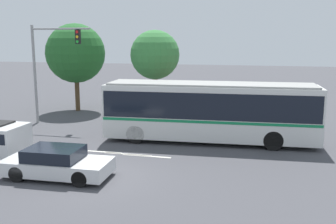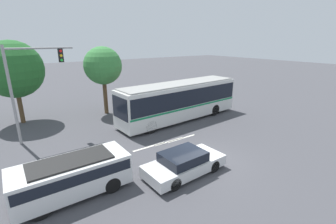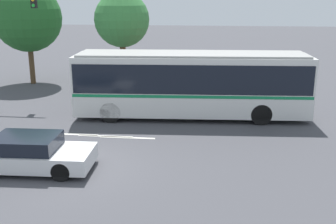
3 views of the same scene
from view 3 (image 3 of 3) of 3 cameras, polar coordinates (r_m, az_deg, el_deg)
The scene contains 9 objects.
ground_plane at distance 15.22m, azimuth -12.17°, elevation -7.42°, with size 140.00×140.00×0.00m, color #444449.
city_bus at distance 20.37m, azimuth 3.24°, elevation 4.31°, with size 11.57×3.19×3.23m.
sedan_foreground at distance 15.25m, azimuth -18.66°, elevation -5.48°, with size 4.42×2.01×1.24m.
flowering_hedge at distance 24.23m, azimuth 4.74°, elevation 3.35°, with size 8.77×1.08×1.37m.
street_tree_left at distance 29.63m, azimuth -18.92°, elevation 12.25°, with size 4.54×4.54×6.73m.
street_tree_centre at distance 26.00m, azimuth -6.41°, elevation 12.57°, with size 3.39×3.39×6.17m.
lane_stripe_near at distance 17.85m, azimuth -5.65°, elevation -3.56°, with size 2.40×0.16×0.01m, color silver.
lane_stripe_mid at distance 18.67m, azimuth -13.26°, elevation -3.03°, with size 2.40×0.16×0.01m, color silver.
lane_stripe_far at distance 18.15m, azimuth -8.67°, elevation -3.33°, with size 2.40×0.16×0.01m, color silver.
Camera 3 is at (4.61, -13.23, 5.96)m, focal length 43.93 mm.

